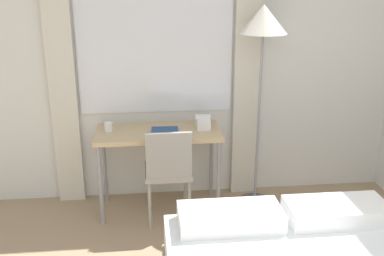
{
  "coord_description": "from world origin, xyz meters",
  "views": [
    {
      "loc": [
        -0.55,
        -1.14,
        2.06
      ],
      "look_at": [
        -0.19,
        2.23,
        0.92
      ],
      "focal_mm": 42.0,
      "sensor_mm": 36.0,
      "label": 1
    }
  ],
  "objects_px": {
    "desk_chair": "(168,168)",
    "mug": "(109,127)",
    "desk": "(159,139)",
    "standing_lamp": "(263,32)",
    "book": "(165,130)",
    "telephone": "(203,122)"
  },
  "relations": [
    {
      "from": "desk",
      "to": "standing_lamp",
      "type": "distance_m",
      "value": 1.29
    },
    {
      "from": "desk",
      "to": "mug",
      "type": "xyz_separation_m",
      "value": [
        -0.43,
        0.03,
        0.12
      ]
    },
    {
      "from": "standing_lamp",
      "to": "book",
      "type": "height_order",
      "value": "standing_lamp"
    },
    {
      "from": "mug",
      "to": "telephone",
      "type": "bearing_deg",
      "value": 0.72
    },
    {
      "from": "desk_chair",
      "to": "standing_lamp",
      "type": "relative_size",
      "value": 0.47
    },
    {
      "from": "desk",
      "to": "telephone",
      "type": "bearing_deg",
      "value": 5.22
    },
    {
      "from": "telephone",
      "to": "book",
      "type": "relative_size",
      "value": 0.78
    },
    {
      "from": "desk_chair",
      "to": "telephone",
      "type": "xyz_separation_m",
      "value": [
        0.33,
        0.28,
        0.31
      ]
    },
    {
      "from": "telephone",
      "to": "mug",
      "type": "bearing_deg",
      "value": -179.28
    },
    {
      "from": "telephone",
      "to": "standing_lamp",
      "type": "bearing_deg",
      "value": -2.49
    },
    {
      "from": "desk",
      "to": "telephone",
      "type": "distance_m",
      "value": 0.42
    },
    {
      "from": "standing_lamp",
      "to": "telephone",
      "type": "distance_m",
      "value": 0.94
    },
    {
      "from": "desk_chair",
      "to": "mug",
      "type": "height_order",
      "value": "desk_chair"
    },
    {
      "from": "book",
      "to": "standing_lamp",
      "type": "bearing_deg",
      "value": 3.4
    },
    {
      "from": "desk_chair",
      "to": "standing_lamp",
      "type": "bearing_deg",
      "value": 16.77
    },
    {
      "from": "desk_chair",
      "to": "mug",
      "type": "bearing_deg",
      "value": 151.74
    },
    {
      "from": "standing_lamp",
      "to": "telephone",
      "type": "relative_size",
      "value": 9.79
    },
    {
      "from": "desk",
      "to": "desk_chair",
      "type": "height_order",
      "value": "desk_chair"
    },
    {
      "from": "standing_lamp",
      "to": "telephone",
      "type": "xyz_separation_m",
      "value": [
        -0.51,
        0.02,
        -0.8
      ]
    },
    {
      "from": "book",
      "to": "desk",
      "type": "bearing_deg",
      "value": 147.19
    },
    {
      "from": "desk_chair",
      "to": "mug",
      "type": "relative_size",
      "value": 10.52
    },
    {
      "from": "desk_chair",
      "to": "desk",
      "type": "bearing_deg",
      "value": 105.97
    }
  ]
}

